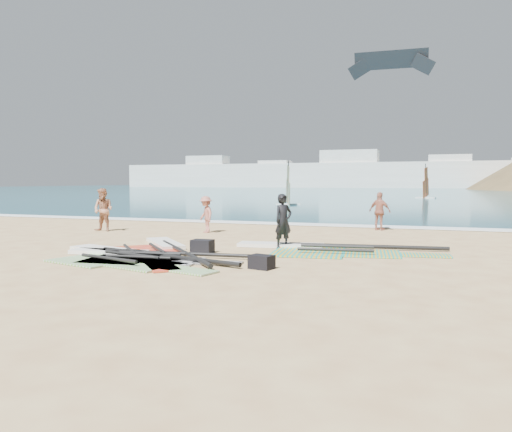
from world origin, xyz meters
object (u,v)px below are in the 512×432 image
(rig_green, at_px, (122,257))
(person_wetsuit, at_px, (283,221))
(beachgoer_back, at_px, (380,211))
(gear_bag_near, at_px, (202,246))
(rig_orange, at_px, (320,249))
(rig_grey, at_px, (136,256))
(beachgoer_mid, at_px, (206,214))
(beachgoer_left, at_px, (103,210))
(rig_red, at_px, (157,250))
(gear_bag_far, at_px, (262,262))

(rig_green, xyz_separation_m, person_wetsuit, (3.62, 3.46, 0.82))
(person_wetsuit, height_order, beachgoer_back, person_wetsuit)
(rig_green, bearing_deg, gear_bag_near, 61.85)
(rig_green, bearing_deg, rig_orange, 49.83)
(rig_grey, bearing_deg, beachgoer_mid, 93.35)
(person_wetsuit, xyz_separation_m, beachgoer_left, (-8.79, 2.66, 0.05))
(rig_red, bearing_deg, person_wetsuit, 75.93)
(rig_grey, height_order, rig_orange, rig_orange)
(rig_red, distance_m, gear_bag_near, 1.48)
(rig_grey, height_order, rig_green, rig_green)
(rig_green, xyz_separation_m, rig_orange, (4.83, 3.39, 0.00))
(gear_bag_far, bearing_deg, gear_bag_near, 142.18)
(gear_bag_near, bearing_deg, beachgoer_left, 147.23)
(gear_bag_far, bearing_deg, beachgoer_mid, 124.27)
(person_wetsuit, bearing_deg, rig_orange, -56.85)
(rig_orange, relative_size, person_wetsuit, 3.80)
(rig_red, relative_size, beachgoer_mid, 3.83)
(rig_orange, bearing_deg, gear_bag_near, -160.17)
(rig_orange, distance_m, gear_bag_near, 3.61)
(beachgoer_mid, bearing_deg, beachgoer_back, 69.51)
(rig_red, bearing_deg, gear_bag_near, 53.78)
(rig_green, bearing_deg, person_wetsuit, 58.46)
(beachgoer_left, bearing_deg, gear_bag_far, -33.92)
(rig_grey, bearing_deg, rig_green, -155.04)
(rig_red, distance_m, beachgoer_mid, 5.64)
(beachgoer_left, bearing_deg, beachgoer_back, 21.97)
(rig_green, distance_m, gear_bag_far, 4.19)
(rig_orange, bearing_deg, beachgoer_left, 157.46)
(gear_bag_far, xyz_separation_m, beachgoer_mid, (-5.00, 7.34, 0.59))
(beachgoer_left, height_order, beachgoer_mid, beachgoer_left)
(rig_orange, relative_size, beachgoer_left, 3.59)
(rig_grey, height_order, beachgoer_left, beachgoer_left)
(rig_green, relative_size, person_wetsuit, 3.56)
(person_wetsuit, bearing_deg, rig_green, 170.11)
(rig_green, xyz_separation_m, gear_bag_far, (4.18, -0.25, 0.12))
(rig_orange, relative_size, beachgoer_back, 3.96)
(gear_bag_far, height_order, beachgoer_back, beachgoer_back)
(rig_red, relative_size, gear_bag_near, 9.41)
(person_wetsuit, xyz_separation_m, beachgoer_mid, (-4.44, 3.63, -0.11))
(rig_red, bearing_deg, rig_green, -48.23)
(rig_green, bearing_deg, rig_grey, 45.75)
(rig_red, bearing_deg, rig_grey, -35.82)
(rig_grey, distance_m, rig_green, 0.37)
(gear_bag_far, bearing_deg, person_wetsuit, 98.60)
(gear_bag_near, distance_m, beachgoer_left, 8.11)
(rig_green, relative_size, beachgoer_mid, 4.07)
(beachgoer_mid, height_order, beachgoer_back, beachgoer_back)
(rig_green, bearing_deg, beachgoer_mid, 111.36)
(rig_grey, xyz_separation_m, rig_orange, (4.51, 3.19, 0.00))
(rig_grey, bearing_deg, beachgoer_left, 126.84)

